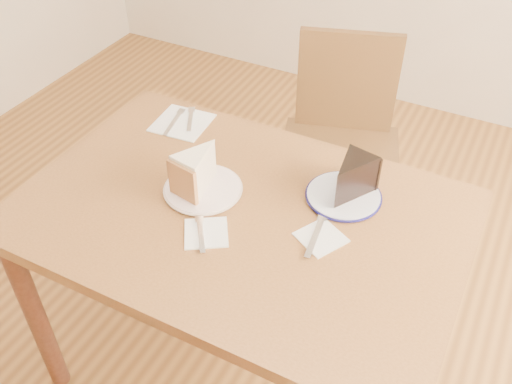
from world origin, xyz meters
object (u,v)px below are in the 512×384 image
at_px(carrot_cake, 200,170).
at_px(chocolate_cake, 349,181).
at_px(table, 240,236).
at_px(plate_cream, 203,189).
at_px(chair_far, 340,145).
at_px(plate_navy, 343,196).

distance_m(carrot_cake, chocolate_cake, 0.41).
relative_size(table, carrot_cake, 9.13).
height_order(carrot_cake, chocolate_cake, carrot_cake).
bearing_deg(plate_cream, chair_far, 77.03).
bearing_deg(chocolate_cake, plate_cream, 34.18).
relative_size(plate_cream, chocolate_cake, 1.54).
height_order(plate_cream, plate_navy, same).
height_order(plate_cream, carrot_cake, carrot_cake).
height_order(table, plate_navy, plate_navy).
height_order(chair_far, plate_navy, chair_far).
distance_m(table, plate_navy, 0.31).
height_order(table, carrot_cake, carrot_cake).
height_order(chair_far, chocolate_cake, chair_far).
xyz_separation_m(plate_navy, carrot_cake, (-0.37, -0.15, 0.06)).
height_order(chair_far, carrot_cake, chair_far).
bearing_deg(table, plate_cream, 169.18).
bearing_deg(chair_far, plate_cream, 59.45).
bearing_deg(chair_far, plate_navy, 91.90).
distance_m(table, chair_far, 0.75).
height_order(plate_navy, carrot_cake, carrot_cake).
relative_size(chair_far, carrot_cake, 6.86).
distance_m(plate_cream, carrot_cake, 0.06).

